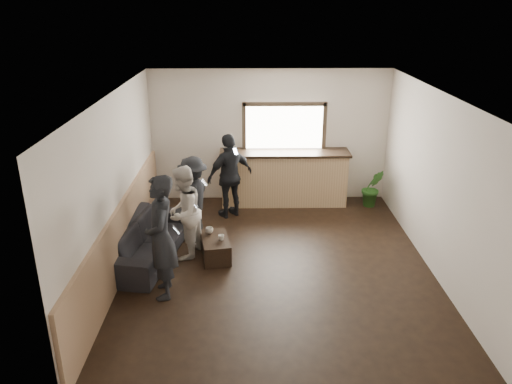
{
  "coord_description": "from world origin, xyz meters",
  "views": [
    {
      "loc": [
        -0.44,
        -7.26,
        4.11
      ],
      "look_at": [
        -0.33,
        0.4,
        1.14
      ],
      "focal_mm": 35.0,
      "sensor_mm": 36.0,
      "label": 1
    }
  ],
  "objects_px": {
    "bar_counter": "(284,174)",
    "cup_a": "(209,230)",
    "sofa": "(148,240)",
    "person_b": "(183,213)",
    "potted_plant": "(373,188)",
    "person_a": "(161,237)",
    "person_c": "(193,197)",
    "cup_b": "(221,238)",
    "coffee_table": "(215,248)",
    "person_d": "(230,176)"
  },
  "relations": [
    {
      "from": "coffee_table",
      "to": "cup_b",
      "type": "relative_size",
      "value": 7.98
    },
    {
      "from": "bar_counter",
      "to": "person_c",
      "type": "bearing_deg",
      "value": -139.26
    },
    {
      "from": "person_a",
      "to": "person_b",
      "type": "height_order",
      "value": "person_a"
    },
    {
      "from": "coffee_table",
      "to": "person_d",
      "type": "distance_m",
      "value": 1.89
    },
    {
      "from": "bar_counter",
      "to": "person_d",
      "type": "distance_m",
      "value": 1.32
    },
    {
      "from": "person_a",
      "to": "person_d",
      "type": "xyz_separation_m",
      "value": [
        0.88,
        2.87,
        -0.08
      ]
    },
    {
      "from": "cup_b",
      "to": "person_a",
      "type": "bearing_deg",
      "value": -126.86
    },
    {
      "from": "person_c",
      "to": "person_d",
      "type": "height_order",
      "value": "person_d"
    },
    {
      "from": "person_c",
      "to": "cup_a",
      "type": "bearing_deg",
      "value": 38.91
    },
    {
      "from": "person_d",
      "to": "person_c",
      "type": "bearing_deg",
      "value": 19.92
    },
    {
      "from": "bar_counter",
      "to": "sofa",
      "type": "relative_size",
      "value": 1.21
    },
    {
      "from": "cup_b",
      "to": "potted_plant",
      "type": "distance_m",
      "value": 3.81
    },
    {
      "from": "bar_counter",
      "to": "potted_plant",
      "type": "distance_m",
      "value": 1.88
    },
    {
      "from": "person_b",
      "to": "cup_a",
      "type": "bearing_deg",
      "value": 126.44
    },
    {
      "from": "cup_b",
      "to": "person_d",
      "type": "height_order",
      "value": "person_d"
    },
    {
      "from": "bar_counter",
      "to": "person_c",
      "type": "xyz_separation_m",
      "value": [
        -1.76,
        -1.51,
        0.11
      ]
    },
    {
      "from": "cup_b",
      "to": "coffee_table",
      "type": "bearing_deg",
      "value": 147.94
    },
    {
      "from": "cup_b",
      "to": "person_c",
      "type": "xyz_separation_m",
      "value": [
        -0.55,
        0.98,
        0.35
      ]
    },
    {
      "from": "bar_counter",
      "to": "person_b",
      "type": "height_order",
      "value": "bar_counter"
    },
    {
      "from": "cup_b",
      "to": "person_c",
      "type": "relative_size",
      "value": 0.07
    },
    {
      "from": "cup_b",
      "to": "person_b",
      "type": "height_order",
      "value": "person_b"
    },
    {
      "from": "cup_a",
      "to": "person_b",
      "type": "height_order",
      "value": "person_b"
    },
    {
      "from": "bar_counter",
      "to": "potted_plant",
      "type": "bearing_deg",
      "value": -6.61
    },
    {
      "from": "person_b",
      "to": "potted_plant",
      "type": "bearing_deg",
      "value": 136.99
    },
    {
      "from": "sofa",
      "to": "cup_b",
      "type": "bearing_deg",
      "value": -84.3
    },
    {
      "from": "bar_counter",
      "to": "coffee_table",
      "type": "xyz_separation_m",
      "value": [
        -1.32,
        -2.42,
        -0.46
      ]
    },
    {
      "from": "bar_counter",
      "to": "person_c",
      "type": "relative_size",
      "value": 1.8
    },
    {
      "from": "coffee_table",
      "to": "person_c",
      "type": "height_order",
      "value": "person_c"
    },
    {
      "from": "cup_a",
      "to": "person_c",
      "type": "distance_m",
      "value": 0.85
    },
    {
      "from": "person_b",
      "to": "person_a",
      "type": "bearing_deg",
      "value": 8.89
    },
    {
      "from": "potted_plant",
      "to": "cup_b",
      "type": "bearing_deg",
      "value": -143.38
    },
    {
      "from": "coffee_table",
      "to": "potted_plant",
      "type": "relative_size",
      "value": 0.98
    },
    {
      "from": "sofa",
      "to": "person_d",
      "type": "xyz_separation_m",
      "value": [
        1.33,
        1.73,
        0.52
      ]
    },
    {
      "from": "person_b",
      "to": "cup_b",
      "type": "bearing_deg",
      "value": 95.17
    },
    {
      "from": "person_b",
      "to": "person_d",
      "type": "relative_size",
      "value": 0.94
    },
    {
      "from": "bar_counter",
      "to": "cup_b",
      "type": "bearing_deg",
      "value": -115.92
    },
    {
      "from": "coffee_table",
      "to": "cup_a",
      "type": "bearing_deg",
      "value": 117.92
    },
    {
      "from": "cup_b",
      "to": "potted_plant",
      "type": "relative_size",
      "value": 0.12
    },
    {
      "from": "bar_counter",
      "to": "person_b",
      "type": "relative_size",
      "value": 1.69
    },
    {
      "from": "bar_counter",
      "to": "person_b",
      "type": "bearing_deg",
      "value": -127.88
    },
    {
      "from": "potted_plant",
      "to": "person_d",
      "type": "distance_m",
      "value": 3.03
    },
    {
      "from": "sofa",
      "to": "person_d",
      "type": "distance_m",
      "value": 2.24
    },
    {
      "from": "potted_plant",
      "to": "cup_a",
      "type": "bearing_deg",
      "value": -148.61
    },
    {
      "from": "sofa",
      "to": "potted_plant",
      "type": "distance_m",
      "value": 4.82
    },
    {
      "from": "person_a",
      "to": "person_d",
      "type": "relative_size",
      "value": 1.1
    },
    {
      "from": "cup_a",
      "to": "potted_plant",
      "type": "distance_m",
      "value": 3.84
    },
    {
      "from": "bar_counter",
      "to": "sofa",
      "type": "distance_m",
      "value": 3.44
    },
    {
      "from": "person_b",
      "to": "person_c",
      "type": "height_order",
      "value": "person_b"
    },
    {
      "from": "bar_counter",
      "to": "cup_a",
      "type": "relative_size",
      "value": 20.75
    },
    {
      "from": "cup_b",
      "to": "person_a",
      "type": "xyz_separation_m",
      "value": [
        -0.79,
        -1.05,
        0.53
      ]
    }
  ]
}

